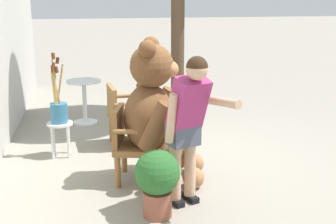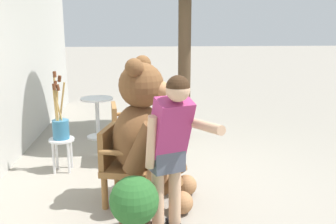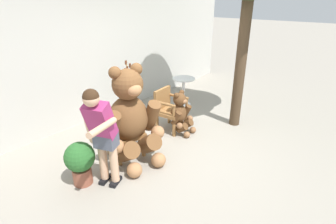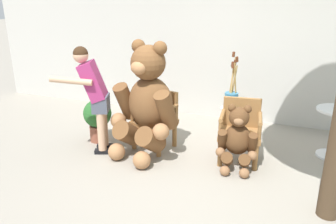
{
  "view_description": "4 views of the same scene",
  "coord_description": "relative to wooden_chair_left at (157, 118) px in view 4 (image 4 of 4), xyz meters",
  "views": [
    {
      "loc": [
        -5.69,
        1.16,
        2.16
      ],
      "look_at": [
        -0.34,
        0.24,
        0.72
      ],
      "focal_mm": 50.0,
      "sensor_mm": 36.0,
      "label": 1
    },
    {
      "loc": [
        -4.61,
        0.49,
        1.97
      ],
      "look_at": [
        0.1,
        0.12,
        0.86
      ],
      "focal_mm": 40.0,
      "sensor_mm": 36.0,
      "label": 2
    },
    {
      "loc": [
        -3.21,
        -2.46,
        2.57
      ],
      "look_at": [
        0.09,
        0.27,
        0.68
      ],
      "focal_mm": 28.0,
      "sensor_mm": 36.0,
      "label": 3
    },
    {
      "loc": [
        1.17,
        -3.6,
        2.16
      ],
      "look_at": [
        -0.23,
        0.13,
        0.79
      ],
      "focal_mm": 35.0,
      "sensor_mm": 36.0,
      "label": 4
    }
  ],
  "objects": [
    {
      "name": "teddy_bear_large",
      "position": [
        -0.04,
        -0.27,
        0.34
      ],
      "size": [
        1.02,
        1.03,
        1.64
      ],
      "color": "brown",
      "rests_on": "ground"
    },
    {
      "name": "brush_bucket",
      "position": [
        0.97,
        0.87,
        0.2
      ],
      "size": [
        0.22,
        0.22,
        0.92
      ],
      "color": "teal",
      "rests_on": "white_stool"
    },
    {
      "name": "wooden_chair_left",
      "position": [
        0.0,
        0.0,
        0.0
      ],
      "size": [
        0.67,
        0.64,
        0.86
      ],
      "color": "olive",
      "rests_on": "ground"
    },
    {
      "name": "person_visitor",
      "position": [
        -0.76,
        -0.47,
        0.46
      ],
      "size": [
        0.69,
        0.66,
        1.56
      ],
      "color": "black",
      "rests_on": "ground"
    },
    {
      "name": "round_side_table",
      "position": [
        2.49,
        0.55,
        -0.01
      ],
      "size": [
        0.56,
        0.56,
        0.72
      ],
      "color": "silver",
      "rests_on": "ground"
    },
    {
      "name": "potted_plant",
      "position": [
        -0.95,
        -0.14,
        -0.07
      ],
      "size": [
        0.44,
        0.44,
        0.68
      ],
      "color": "brown",
      "rests_on": "ground"
    },
    {
      "name": "ground_plane",
      "position": [
        0.62,
        -0.69,
        -0.46
      ],
      "size": [
        60.0,
        60.0,
        0.0
      ],
      "primitive_type": "plane",
      "color": "gray"
    },
    {
      "name": "wooden_chair_right",
      "position": [
        1.25,
        0.0,
        0.0
      ],
      "size": [
        0.61,
        0.57,
        0.86
      ],
      "color": "olive",
      "rests_on": "ground"
    },
    {
      "name": "back_wall",
      "position": [
        0.62,
        1.71,
        0.94
      ],
      "size": [
        10.0,
        0.16,
        2.8
      ],
      "primitive_type": "cube",
      "color": "beige",
      "rests_on": "ground"
    },
    {
      "name": "teddy_bear_small",
      "position": [
        1.26,
        -0.29,
        -0.03
      ],
      "size": [
        0.54,
        0.52,
        0.89
      ],
      "color": "brown",
      "rests_on": "ground"
    },
    {
      "name": "white_stool",
      "position": [
        0.96,
        0.87,
        -0.11
      ],
      "size": [
        0.34,
        0.34,
        0.46
      ],
      "color": "silver",
      "rests_on": "ground"
    }
  ]
}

